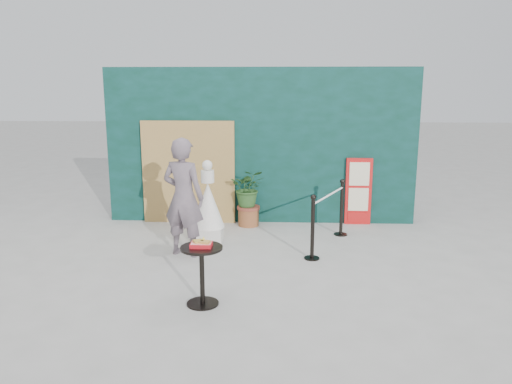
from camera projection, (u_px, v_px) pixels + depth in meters
name	position (u px, v px, depth m)	size (l,w,h in m)	color
ground	(252.00, 280.00, 6.98)	(60.00, 60.00, 0.00)	#ADAAA5
back_wall	(261.00, 146.00, 9.74)	(6.00, 0.30, 3.00)	#0A2E23
bamboo_fence	(189.00, 172.00, 9.70)	(1.80, 0.08, 2.00)	tan
woman	(183.00, 197.00, 7.83)	(0.69, 0.45, 1.89)	slate
menu_board	(358.00, 192.00, 9.64)	(0.50, 0.07, 1.30)	red
statue	(208.00, 209.00, 8.57)	(0.56, 0.56, 1.43)	silver
cafe_table	(202.00, 266.00, 6.10)	(0.52, 0.52, 0.75)	black
food_basket	(202.00, 244.00, 6.04)	(0.26, 0.19, 0.11)	red
planter	(248.00, 193.00, 9.53)	(0.65, 0.56, 1.11)	brown
stanchion_barrier	(328.00, 218.00, 8.34)	(0.84, 1.54, 1.03)	black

